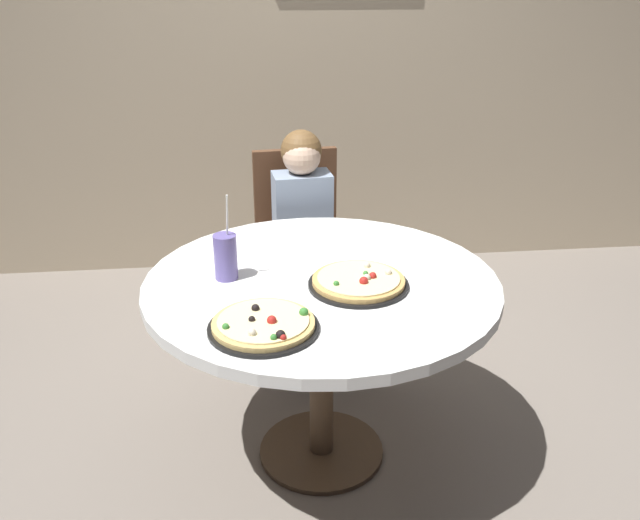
{
  "coord_description": "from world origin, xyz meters",
  "views": [
    {
      "loc": [
        -0.23,
        -2.1,
        1.75
      ],
      "look_at": [
        0.0,
        0.05,
        0.8
      ],
      "focal_mm": 37.88,
      "sensor_mm": 36.0,
      "label": 1
    }
  ],
  "objects_px": {
    "pizza_veggie": "(359,282)",
    "pizza_cheese": "(264,325)",
    "diner_child": "(306,263)",
    "soda_cup": "(226,257)",
    "chair_wooden": "(299,239)",
    "dining_table": "(322,304)"
  },
  "relations": [
    {
      "from": "pizza_veggie",
      "to": "pizza_cheese",
      "type": "height_order",
      "value": "same"
    },
    {
      "from": "diner_child",
      "to": "pizza_veggie",
      "type": "bearing_deg",
      "value": -82.11
    },
    {
      "from": "soda_cup",
      "to": "pizza_veggie",
      "type": "bearing_deg",
      "value": -14.3
    },
    {
      "from": "pizza_veggie",
      "to": "pizza_cheese",
      "type": "xyz_separation_m",
      "value": [
        -0.33,
        -0.26,
        0.0
      ]
    },
    {
      "from": "pizza_veggie",
      "to": "chair_wooden",
      "type": "bearing_deg",
      "value": 97.34
    },
    {
      "from": "dining_table",
      "to": "pizza_veggie",
      "type": "height_order",
      "value": "pizza_veggie"
    },
    {
      "from": "diner_child",
      "to": "soda_cup",
      "type": "relative_size",
      "value": 3.52
    },
    {
      "from": "dining_table",
      "to": "chair_wooden",
      "type": "relative_size",
      "value": 1.3
    },
    {
      "from": "dining_table",
      "to": "diner_child",
      "type": "relative_size",
      "value": 1.14
    },
    {
      "from": "chair_wooden",
      "to": "pizza_cheese",
      "type": "height_order",
      "value": "chair_wooden"
    },
    {
      "from": "diner_child",
      "to": "chair_wooden",
      "type": "bearing_deg",
      "value": 94.87
    },
    {
      "from": "chair_wooden",
      "to": "pizza_veggie",
      "type": "distance_m",
      "value": 1.02
    },
    {
      "from": "chair_wooden",
      "to": "diner_child",
      "type": "relative_size",
      "value": 0.88
    },
    {
      "from": "dining_table",
      "to": "pizza_veggie",
      "type": "distance_m",
      "value": 0.18
    },
    {
      "from": "pizza_veggie",
      "to": "pizza_cheese",
      "type": "bearing_deg",
      "value": -141.36
    },
    {
      "from": "pizza_cheese",
      "to": "soda_cup",
      "type": "bearing_deg",
      "value": 107.18
    },
    {
      "from": "pizza_veggie",
      "to": "dining_table",
      "type": "bearing_deg",
      "value": 149.5
    },
    {
      "from": "dining_table",
      "to": "diner_child",
      "type": "distance_m",
      "value": 0.75
    },
    {
      "from": "diner_child",
      "to": "pizza_cheese",
      "type": "distance_m",
      "value": 1.12
    },
    {
      "from": "chair_wooden",
      "to": "soda_cup",
      "type": "relative_size",
      "value": 3.09
    },
    {
      "from": "pizza_veggie",
      "to": "soda_cup",
      "type": "distance_m",
      "value": 0.46
    },
    {
      "from": "chair_wooden",
      "to": "pizza_cheese",
      "type": "distance_m",
      "value": 1.29
    }
  ]
}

